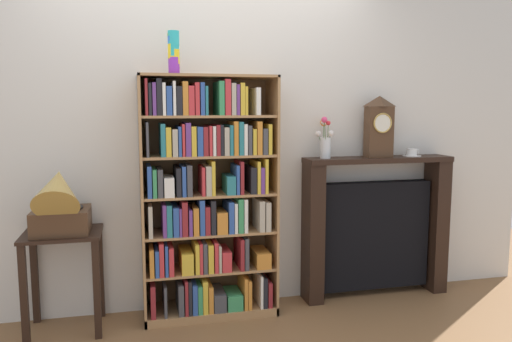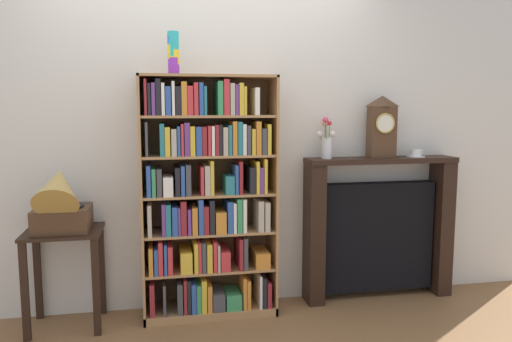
{
  "view_description": "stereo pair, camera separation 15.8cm",
  "coord_description": "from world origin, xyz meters",
  "views": [
    {
      "loc": [
        -0.51,
        -3.44,
        1.51
      ],
      "look_at": [
        0.35,
        0.07,
        1.05
      ],
      "focal_mm": 35.21,
      "sensor_mm": 36.0,
      "label": 1
    },
    {
      "loc": [
        -0.35,
        -3.48,
        1.51
      ],
      "look_at": [
        0.35,
        0.07,
        1.05
      ],
      "focal_mm": 35.21,
      "sensor_mm": 36.0,
      "label": 2
    }
  ],
  "objects": [
    {
      "name": "wall_back",
      "position": [
        0.18,
        0.28,
        1.3
      ],
      "size": [
        5.08,
        0.08,
        2.6
      ],
      "primitive_type": "cube",
      "color": "silver",
      "rests_on": "ground"
    },
    {
      "name": "mantel_clock",
      "position": [
        1.34,
        0.12,
        1.36
      ],
      "size": [
        0.2,
        0.12,
        0.47
      ],
      "color": "#472D1C",
      "rests_on": "fireplace_mantel"
    },
    {
      "name": "side_table_left",
      "position": [
        -0.99,
        0.03,
        0.49
      ],
      "size": [
        0.5,
        0.43,
        0.68
      ],
      "color": "black",
      "rests_on": "ground"
    },
    {
      "name": "ground_plane",
      "position": [
        0.0,
        0.0,
        -0.01
      ],
      "size": [
        8.08,
        6.4,
        0.02
      ],
      "primitive_type": "cube",
      "color": "brown"
    },
    {
      "name": "teacup_with_saucer",
      "position": [
        1.64,
        0.12,
        1.15
      ],
      "size": [
        0.14,
        0.14,
        0.06
      ],
      "color": "white",
      "rests_on": "fireplace_mantel"
    },
    {
      "name": "bookshelf",
      "position": [
        -0.01,
        0.06,
        0.84
      ],
      "size": [
        0.95,
        0.35,
        1.73
      ],
      "color": "#A87A4C",
      "rests_on": "ground"
    },
    {
      "name": "fireplace_mantel",
      "position": [
        1.35,
        0.14,
        0.55
      ],
      "size": [
        1.19,
        0.24,
        1.12
      ],
      "color": "black",
      "rests_on": "ground"
    },
    {
      "name": "gramophone",
      "position": [
        -0.99,
        -0.03,
        0.89
      ],
      "size": [
        0.36,
        0.48,
        0.52
      ],
      "color": "#472D1C",
      "rests_on": "side_table_left"
    },
    {
      "name": "cup_stack",
      "position": [
        -0.23,
        0.05,
        1.87
      ],
      "size": [
        0.08,
        0.08,
        0.29
      ],
      "color": "purple",
      "rests_on": "bookshelf"
    },
    {
      "name": "flower_vase",
      "position": [
        0.9,
        0.13,
        1.26
      ],
      "size": [
        0.12,
        0.18,
        0.32
      ],
      "color": "silver",
      "rests_on": "fireplace_mantel"
    }
  ]
}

